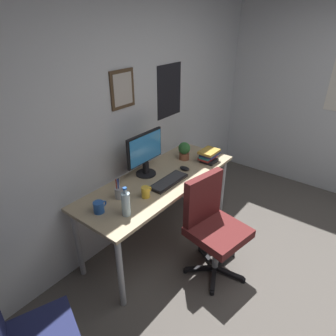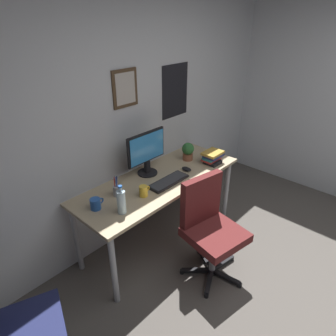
{
  "view_description": "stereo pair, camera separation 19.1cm",
  "coord_description": "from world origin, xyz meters",
  "px_view_note": "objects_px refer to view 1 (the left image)",
  "views": [
    {
      "loc": [
        -1.97,
        0.15,
        2.18
      ],
      "look_at": [
        -0.06,
        1.64,
        0.9
      ],
      "focal_mm": 31.53,
      "sensor_mm": 36.0,
      "label": 1
    },
    {
      "loc": [
        -1.84,
        0.01,
        2.18
      ],
      "look_at": [
        -0.06,
        1.64,
        0.9
      ],
      "focal_mm": 31.53,
      "sensor_mm": 36.0,
      "label": 2
    }
  ],
  "objects_px": {
    "monitor": "(145,152)",
    "keyboard": "(169,181)",
    "water_bottle": "(126,204)",
    "coffee_mug_far": "(146,192)",
    "computer_mouse": "(185,168)",
    "coffee_mug_near": "(99,207)",
    "pen_cup": "(119,192)",
    "office_chair": "(212,222)",
    "book_stack_left": "(209,155)",
    "potted_plant": "(184,150)"
  },
  "relations": [
    {
      "from": "office_chair",
      "to": "monitor",
      "type": "height_order",
      "value": "monitor"
    },
    {
      "from": "office_chair",
      "to": "coffee_mug_far",
      "type": "relative_size",
      "value": 8.41
    },
    {
      "from": "office_chair",
      "to": "book_stack_left",
      "type": "xyz_separation_m",
      "value": [
        0.63,
        0.43,
        0.29
      ]
    },
    {
      "from": "pen_cup",
      "to": "book_stack_left",
      "type": "distance_m",
      "value": 1.12
    },
    {
      "from": "computer_mouse",
      "to": "office_chair",
      "type": "bearing_deg",
      "value": -120.71
    },
    {
      "from": "monitor",
      "to": "computer_mouse",
      "type": "distance_m",
      "value": 0.46
    },
    {
      "from": "book_stack_left",
      "to": "computer_mouse",
      "type": "bearing_deg",
      "value": 163.81
    },
    {
      "from": "water_bottle",
      "to": "coffee_mug_far",
      "type": "relative_size",
      "value": 2.24
    },
    {
      "from": "monitor",
      "to": "potted_plant",
      "type": "height_order",
      "value": "monitor"
    },
    {
      "from": "monitor",
      "to": "pen_cup",
      "type": "distance_m",
      "value": 0.51
    },
    {
      "from": "water_bottle",
      "to": "potted_plant",
      "type": "bearing_deg",
      "value": 11.46
    },
    {
      "from": "computer_mouse",
      "to": "water_bottle",
      "type": "bearing_deg",
      "value": -175.45
    },
    {
      "from": "computer_mouse",
      "to": "coffee_mug_near",
      "type": "bearing_deg",
      "value": 172.83
    },
    {
      "from": "coffee_mug_near",
      "to": "book_stack_left",
      "type": "xyz_separation_m",
      "value": [
        1.33,
        -0.22,
        0.02
      ]
    },
    {
      "from": "computer_mouse",
      "to": "coffee_mug_far",
      "type": "bearing_deg",
      "value": -178.12
    },
    {
      "from": "keyboard",
      "to": "book_stack_left",
      "type": "bearing_deg",
      "value": -5.99
    },
    {
      "from": "office_chair",
      "to": "computer_mouse",
      "type": "relative_size",
      "value": 8.64
    },
    {
      "from": "office_chair",
      "to": "computer_mouse",
      "type": "height_order",
      "value": "office_chair"
    },
    {
      "from": "water_bottle",
      "to": "book_stack_left",
      "type": "xyz_separation_m",
      "value": [
        1.22,
        -0.02,
        -0.03
      ]
    },
    {
      "from": "computer_mouse",
      "to": "potted_plant",
      "type": "relative_size",
      "value": 0.56
    },
    {
      "from": "book_stack_left",
      "to": "potted_plant",
      "type": "bearing_deg",
      "value": 114.67
    },
    {
      "from": "potted_plant",
      "to": "office_chair",
      "type": "bearing_deg",
      "value": -127.37
    },
    {
      "from": "pen_cup",
      "to": "coffee_mug_near",
      "type": "bearing_deg",
      "value": -174.16
    },
    {
      "from": "keyboard",
      "to": "computer_mouse",
      "type": "bearing_deg",
      "value": 5.24
    },
    {
      "from": "potted_plant",
      "to": "monitor",
      "type": "bearing_deg",
      "value": 168.82
    },
    {
      "from": "office_chair",
      "to": "keyboard",
      "type": "bearing_deg",
      "value": 88.64
    },
    {
      "from": "potted_plant",
      "to": "book_stack_left",
      "type": "xyz_separation_m",
      "value": [
        0.11,
        -0.25,
        -0.03
      ]
    },
    {
      "from": "potted_plant",
      "to": "pen_cup",
      "type": "bearing_deg",
      "value": -179.96
    },
    {
      "from": "office_chair",
      "to": "coffee_mug_far",
      "type": "bearing_deg",
      "value": 121.06
    },
    {
      "from": "pen_cup",
      "to": "monitor",
      "type": "bearing_deg",
      "value": 12.52
    },
    {
      "from": "monitor",
      "to": "book_stack_left",
      "type": "bearing_deg",
      "value": -28.93
    },
    {
      "from": "office_chair",
      "to": "coffee_mug_near",
      "type": "height_order",
      "value": "office_chair"
    },
    {
      "from": "office_chair",
      "to": "water_bottle",
      "type": "bearing_deg",
      "value": 142.52
    },
    {
      "from": "office_chair",
      "to": "keyboard",
      "type": "distance_m",
      "value": 0.55
    },
    {
      "from": "office_chair",
      "to": "coffee_mug_near",
      "type": "bearing_deg",
      "value": 137.07
    },
    {
      "from": "monitor",
      "to": "coffee_mug_near",
      "type": "bearing_deg",
      "value": -169.75
    },
    {
      "from": "computer_mouse",
      "to": "book_stack_left",
      "type": "distance_m",
      "value": 0.34
    },
    {
      "from": "pen_cup",
      "to": "coffee_mug_far",
      "type": "bearing_deg",
      "value": -47.99
    },
    {
      "from": "keyboard",
      "to": "book_stack_left",
      "type": "height_order",
      "value": "book_stack_left"
    },
    {
      "from": "computer_mouse",
      "to": "book_stack_left",
      "type": "xyz_separation_m",
      "value": [
        0.32,
        -0.09,
        0.05
      ]
    },
    {
      "from": "water_bottle",
      "to": "coffee_mug_near",
      "type": "height_order",
      "value": "water_bottle"
    },
    {
      "from": "coffee_mug_far",
      "to": "computer_mouse",
      "type": "bearing_deg",
      "value": 1.88
    },
    {
      "from": "office_chair",
      "to": "computer_mouse",
      "type": "distance_m",
      "value": 0.66
    },
    {
      "from": "water_bottle",
      "to": "coffee_mug_near",
      "type": "distance_m",
      "value": 0.24
    },
    {
      "from": "monitor",
      "to": "keyboard",
      "type": "relative_size",
      "value": 1.07
    },
    {
      "from": "coffee_mug_far",
      "to": "potted_plant",
      "type": "distance_m",
      "value": 0.84
    },
    {
      "from": "keyboard",
      "to": "computer_mouse",
      "type": "height_order",
      "value": "computer_mouse"
    },
    {
      "from": "monitor",
      "to": "coffee_mug_near",
      "type": "height_order",
      "value": "monitor"
    },
    {
      "from": "water_bottle",
      "to": "coffee_mug_near",
      "type": "bearing_deg",
      "value": 118.98
    },
    {
      "from": "water_bottle",
      "to": "book_stack_left",
      "type": "height_order",
      "value": "water_bottle"
    }
  ]
}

